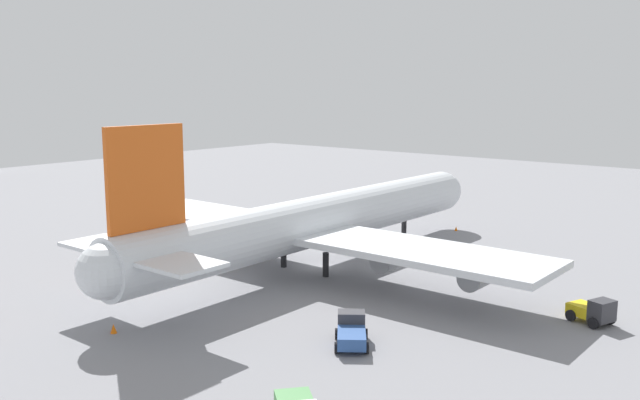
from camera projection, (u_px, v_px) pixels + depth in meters
ground_plane at (320, 266)px, 80.34m from camera, size 251.27×251.27×0.00m
cargo_airplane at (318, 221)px, 79.11m from camera, size 62.82×57.62×17.71m
catering_truck at (351, 331)px, 55.99m from camera, size 5.38×4.85×2.34m
baggage_tug at (593, 311)px, 60.87m from camera, size 3.60×4.35×2.40m
pushback_tractor at (164, 209)px, 111.81m from camera, size 2.72×4.30×2.02m
cargo_loader at (139, 233)px, 93.70m from camera, size 2.67×4.33×2.30m
safety_cone_nose at (456, 229)px, 100.13m from camera, size 0.46×0.46×0.66m
safety_cone_tail at (114, 329)px, 58.63m from camera, size 0.57×0.57×0.82m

